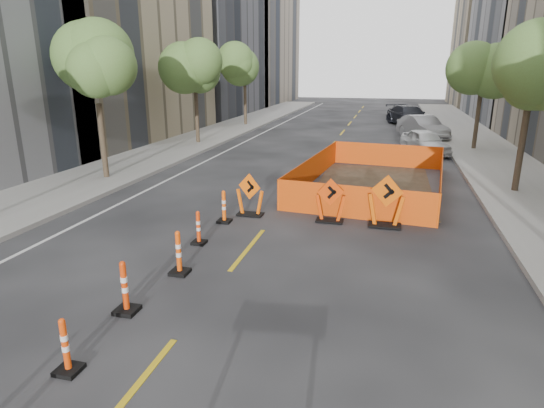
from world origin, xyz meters
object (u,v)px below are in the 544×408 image
(channelizer_6, at_px, (224,207))
(parked_car_near, at_px, (425,142))
(channelizer_3, at_px, (125,287))
(channelizer_2, at_px, (65,346))
(chevron_sign_right, at_px, (386,201))
(chevron_sign_left, at_px, (250,195))
(chevron_sign_center, at_px, (330,200))
(parked_car_far, at_px, (409,116))
(channelizer_5, at_px, (198,228))
(channelizer_4, at_px, (179,253))
(parked_car_mid, at_px, (423,127))

(channelizer_6, relative_size, parked_car_near, 0.26)
(channelizer_6, bearing_deg, channelizer_3, -89.66)
(channelizer_2, bearing_deg, chevron_sign_right, 60.47)
(parked_car_near, bearing_deg, channelizer_2, -128.63)
(chevron_sign_left, height_order, chevron_sign_center, chevron_sign_left)
(chevron_sign_right, height_order, parked_car_far, chevron_sign_right)
(channelizer_6, xyz_separation_m, parked_car_near, (6.89, 14.25, 0.16))
(chevron_sign_right, distance_m, parked_car_far, 27.14)
(parked_car_near, bearing_deg, chevron_sign_left, -136.79)
(channelizer_3, height_order, chevron_sign_center, chevron_sign_center)
(channelizer_5, relative_size, channelizer_6, 0.91)
(channelizer_6, distance_m, parked_car_near, 15.83)
(channelizer_3, bearing_deg, channelizer_4, 82.63)
(channelizer_3, xyz_separation_m, chevron_sign_right, (4.93, 6.58, 0.27))
(channelizer_5, bearing_deg, parked_car_near, 66.77)
(channelizer_4, xyz_separation_m, parked_car_far, (6.09, 31.77, 0.27))
(channelizer_6, distance_m, parked_car_mid, 21.35)
(channelizer_6, bearing_deg, chevron_sign_left, 56.57)
(chevron_sign_left, relative_size, chevron_sign_center, 1.00)
(channelizer_3, distance_m, chevron_sign_right, 8.23)
(chevron_sign_left, distance_m, parked_car_mid, 20.32)
(chevron_sign_left, relative_size, parked_car_far, 0.25)
(channelizer_3, relative_size, chevron_sign_center, 0.78)
(channelizer_2, xyz_separation_m, parked_car_mid, (6.92, 27.80, 0.30))
(channelizer_4, xyz_separation_m, chevron_sign_left, (0.31, 4.72, 0.17))
(channelizer_5, relative_size, chevron_sign_left, 0.67)
(chevron_sign_center, height_order, parked_car_far, parked_car_far)
(channelizer_2, relative_size, channelizer_4, 0.90)
(channelizer_3, relative_size, channelizer_6, 1.06)
(channelizer_6, height_order, parked_car_mid, parked_car_mid)
(parked_car_near, relative_size, parked_car_far, 0.71)
(channelizer_2, height_order, channelizer_3, channelizer_3)
(channelizer_6, relative_size, chevron_sign_right, 0.63)
(channelizer_5, distance_m, chevron_sign_center, 4.33)
(chevron_sign_left, xyz_separation_m, parked_car_mid, (6.48, 19.26, 0.07))
(chevron_sign_left, bearing_deg, parked_car_near, 84.03)
(parked_car_mid, distance_m, parked_car_far, 7.83)
(channelizer_3, distance_m, parked_car_far, 34.28)
(channelizer_5, distance_m, parked_car_mid, 23.18)
(channelizer_5, height_order, parked_car_near, parked_car_near)
(channelizer_5, bearing_deg, chevron_sign_right, 28.83)
(channelizer_5, relative_size, parked_car_near, 0.24)
(channelizer_2, xyz_separation_m, chevron_sign_center, (3.10, 8.54, 0.23))
(channelizer_3, distance_m, parked_car_mid, 26.83)
(channelizer_2, xyz_separation_m, parked_car_near, (6.74, 21.91, 0.20))
(channelizer_2, height_order, parked_car_mid, parked_car_mid)
(channelizer_6, xyz_separation_m, parked_car_mid, (7.07, 20.15, 0.27))
(chevron_sign_right, bearing_deg, channelizer_6, -153.34)
(channelizer_6, bearing_deg, chevron_sign_center, 15.33)
(channelizer_4, distance_m, parked_car_far, 32.35)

